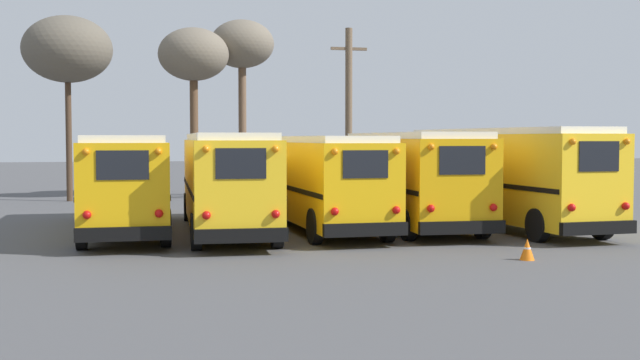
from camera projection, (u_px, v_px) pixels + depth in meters
ground_plane at (317, 228)px, 26.88m from camera, size 160.00×160.00×0.00m
school_bus_0 at (125, 179)px, 25.61m from camera, size 2.51×10.81×3.08m
school_bus_1 at (226, 179)px, 25.37m from camera, size 2.79×10.67×3.15m
school_bus_2 at (320, 179)px, 26.29m from camera, size 2.62×10.06×3.07m
school_bus_3 at (411, 176)px, 26.91m from camera, size 2.84×9.65×3.18m
school_bus_4 at (502, 173)px, 27.21m from camera, size 2.95×10.96×3.33m
utility_pole at (349, 112)px, 39.12m from camera, size 1.80×0.34×8.35m
bare_tree_0 at (242, 47)px, 41.54m from camera, size 3.32×3.32×9.13m
bare_tree_1 at (194, 57)px, 39.80m from camera, size 3.51×3.51×8.48m
bare_tree_2 at (67, 50)px, 37.85m from camera, size 4.20×4.20×8.78m
traffic_cone at (527, 249)px, 19.72m from camera, size 0.36×0.36×0.53m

